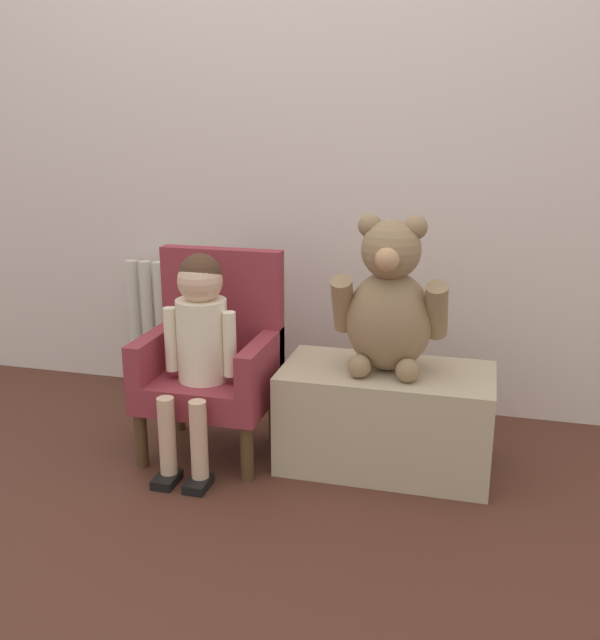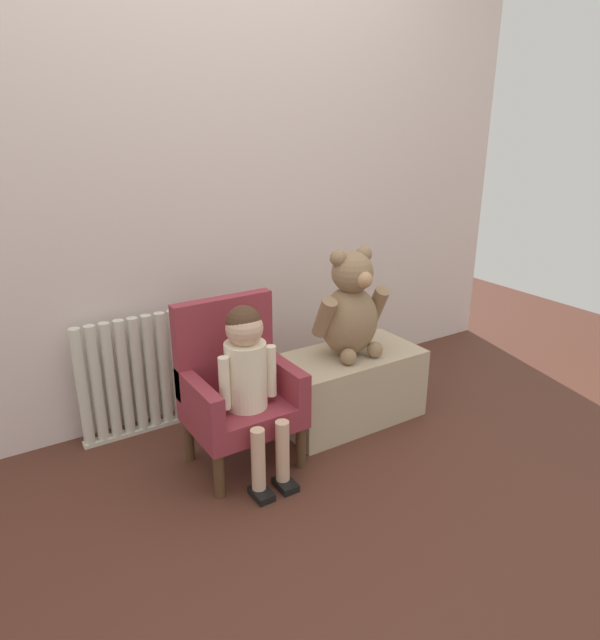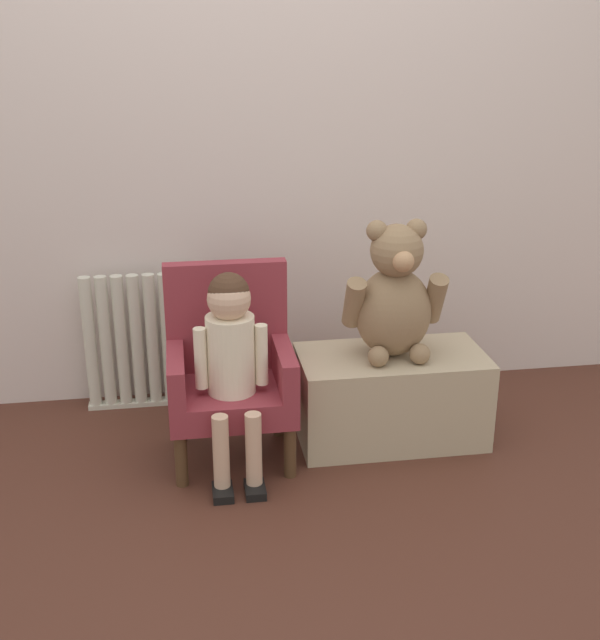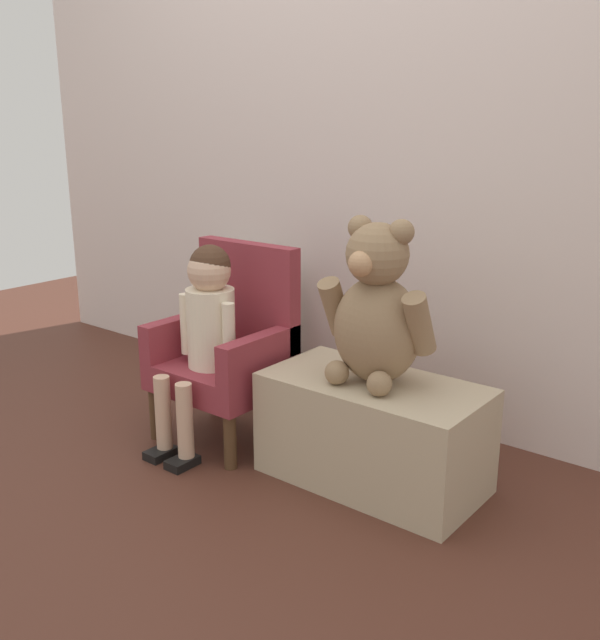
# 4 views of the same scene
# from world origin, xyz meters

# --- Properties ---
(ground_plane) EXTENTS (6.00, 6.00, 0.00)m
(ground_plane) POSITION_xyz_m (0.00, 0.00, 0.00)
(ground_plane) COLOR #4E291E
(back_wall) EXTENTS (3.80, 0.05, 2.40)m
(back_wall) POSITION_xyz_m (0.00, 1.12, 1.20)
(back_wall) COLOR silver
(back_wall) RESTS_ON ground_plane
(radiator) EXTENTS (0.50, 0.05, 0.57)m
(radiator) POSITION_xyz_m (-0.48, 1.00, 0.28)
(radiator) COLOR silver
(radiator) RESTS_ON ground_plane
(child_armchair) EXTENTS (0.44, 0.37, 0.71)m
(child_armchair) POSITION_xyz_m (-0.16, 0.55, 0.34)
(child_armchair) COLOR maroon
(child_armchair) RESTS_ON ground_plane
(child_figure) EXTENTS (0.25, 0.35, 0.73)m
(child_figure) POSITION_xyz_m (-0.16, 0.44, 0.47)
(child_figure) COLOR #F0E3C4
(child_figure) RESTS_ON ground_plane
(low_bench) EXTENTS (0.70, 0.37, 0.35)m
(low_bench) POSITION_xyz_m (0.45, 0.57, 0.17)
(low_bench) COLOR tan
(low_bench) RESTS_ON ground_plane
(large_teddy_bear) EXTENTS (0.37, 0.26, 0.52)m
(large_teddy_bear) POSITION_xyz_m (0.45, 0.57, 0.57)
(large_teddy_bear) COLOR #907252
(large_teddy_bear) RESTS_ON low_bench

